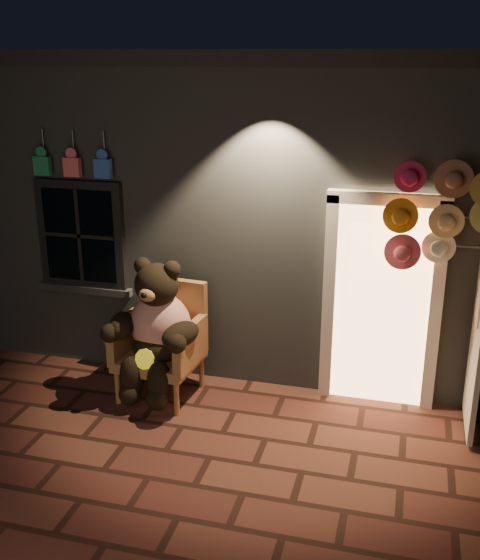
% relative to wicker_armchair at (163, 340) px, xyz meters
% --- Properties ---
extents(ground, '(60.00, 60.00, 0.00)m').
position_rel_wicker_armchair_xyz_m(ground, '(0.83, -1.06, -0.60)').
color(ground, '#5A2F22').
rests_on(ground, ground).
extents(shop_building, '(7.30, 5.95, 3.51)m').
position_rel_wicker_armchair_xyz_m(shop_building, '(0.83, 2.93, 1.14)').
color(shop_building, slate).
rests_on(shop_building, ground).
extents(wicker_armchair, '(0.88, 0.81, 1.19)m').
position_rel_wicker_armchair_xyz_m(wicker_armchair, '(0.00, 0.00, 0.00)').
color(wicker_armchair, '#A1783E').
rests_on(wicker_armchair, ground).
extents(teddy_bear, '(1.04, 0.84, 1.44)m').
position_rel_wicker_armchair_xyz_m(teddy_bear, '(-0.01, -0.15, 0.18)').
color(teddy_bear, red).
rests_on(teddy_bear, ground).
extents(hat_rack, '(1.50, 0.22, 2.50)m').
position_rel_wicker_armchair_xyz_m(hat_rack, '(2.84, 0.22, 1.45)').
color(hat_rack, '#59595E').
rests_on(hat_rack, ground).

